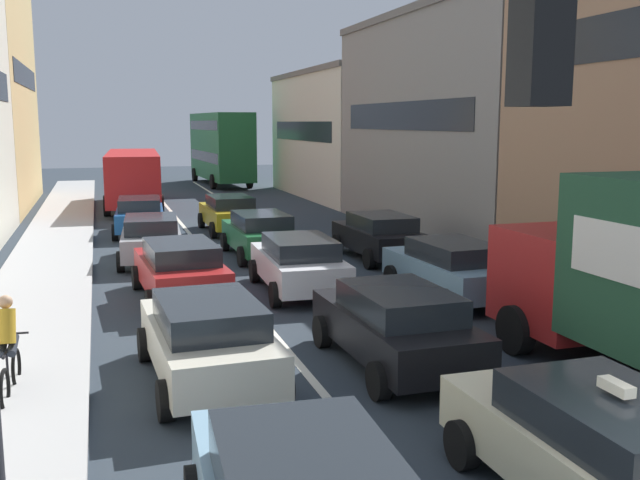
{
  "coord_description": "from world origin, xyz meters",
  "views": [
    {
      "loc": [
        -5.08,
        -4.58,
        4.44
      ],
      "look_at": [
        0.0,
        12.0,
        1.6
      ],
      "focal_mm": 40.54,
      "sensor_mm": 36.0,
      "label": 1
    }
  ],
  "objects_px": {
    "sedan_right_lane_behind_truck": "(451,268)",
    "bus_far_queue_secondary": "(221,145)",
    "hatchback_centre_lane_third": "(299,263)",
    "sedan_left_lane_third": "(180,269)",
    "taxi_centre_lane_front": "(602,450)",
    "sedan_centre_lane_fifth": "(229,213)",
    "sedan_left_lane_fifth": "(140,215)",
    "traffic_light_pole": "(224,239)",
    "bus_mid_queue_primary": "(133,174)",
    "wagon_left_lane_second": "(208,338)",
    "sedan_left_lane_fourth": "(151,238)",
    "coupe_centre_lane_fourth": "(260,233)",
    "sedan_centre_lane_second": "(396,324)",
    "cyclist_on_sidewalk": "(8,349)",
    "wagon_right_lane_far": "(380,235)"
  },
  "relations": [
    {
      "from": "bus_far_queue_secondary",
      "to": "sedan_left_lane_third",
      "type": "bearing_deg",
      "value": 166.19
    },
    {
      "from": "sedan_centre_lane_second",
      "to": "bus_mid_queue_primary",
      "type": "bearing_deg",
      "value": 6.08
    },
    {
      "from": "sedan_left_lane_fourth",
      "to": "sedan_right_lane_behind_truck",
      "type": "bearing_deg",
      "value": -132.18
    },
    {
      "from": "taxi_centre_lane_front",
      "to": "sedan_centre_lane_fifth",
      "type": "relative_size",
      "value": 1.0
    },
    {
      "from": "sedan_centre_lane_fifth",
      "to": "sedan_left_lane_fifth",
      "type": "distance_m",
      "value": 3.55
    },
    {
      "from": "sedan_left_lane_fourth",
      "to": "cyclist_on_sidewalk",
      "type": "bearing_deg",
      "value": 168.78
    },
    {
      "from": "coupe_centre_lane_fourth",
      "to": "taxi_centre_lane_front",
      "type": "bearing_deg",
      "value": 179.99
    },
    {
      "from": "bus_mid_queue_primary",
      "to": "sedan_left_lane_fourth",
      "type": "bearing_deg",
      "value": -177.82
    },
    {
      "from": "sedan_centre_lane_fifth",
      "to": "bus_far_queue_secondary",
      "type": "distance_m",
      "value": 22.78
    },
    {
      "from": "wagon_left_lane_second",
      "to": "sedan_centre_lane_fifth",
      "type": "xyz_separation_m",
      "value": [
        3.37,
        17.03,
        0.0
      ]
    },
    {
      "from": "taxi_centre_lane_front",
      "to": "sedan_left_lane_fifth",
      "type": "distance_m",
      "value": 23.3
    },
    {
      "from": "sedan_left_lane_fourth",
      "to": "cyclist_on_sidewalk",
      "type": "distance_m",
      "value": 11.61
    },
    {
      "from": "bus_mid_queue_primary",
      "to": "cyclist_on_sidewalk",
      "type": "relative_size",
      "value": 6.13
    },
    {
      "from": "traffic_light_pole",
      "to": "wagon_left_lane_second",
      "type": "bearing_deg",
      "value": 82.84
    },
    {
      "from": "hatchback_centre_lane_third",
      "to": "coupe_centre_lane_fourth",
      "type": "height_order",
      "value": "same"
    },
    {
      "from": "sedan_left_lane_fourth",
      "to": "bus_mid_queue_primary",
      "type": "xyz_separation_m",
      "value": [
        0.2,
        15.38,
        0.96
      ]
    },
    {
      "from": "sedan_left_lane_fifth",
      "to": "sedan_right_lane_behind_truck",
      "type": "height_order",
      "value": "same"
    },
    {
      "from": "taxi_centre_lane_front",
      "to": "sedan_left_lane_fourth",
      "type": "height_order",
      "value": "taxi_centre_lane_front"
    },
    {
      "from": "sedan_centre_lane_second",
      "to": "bus_far_queue_secondary",
      "type": "relative_size",
      "value": 0.41
    },
    {
      "from": "hatchback_centre_lane_third",
      "to": "coupe_centre_lane_fourth",
      "type": "distance_m",
      "value": 5.24
    },
    {
      "from": "sedan_left_lane_third",
      "to": "bus_mid_queue_primary",
      "type": "bearing_deg",
      "value": -3.05
    },
    {
      "from": "taxi_centre_lane_front",
      "to": "sedan_left_lane_third",
      "type": "distance_m",
      "value": 12.19
    },
    {
      "from": "taxi_centre_lane_front",
      "to": "sedan_centre_lane_second",
      "type": "height_order",
      "value": "taxi_centre_lane_front"
    },
    {
      "from": "coupe_centre_lane_fourth",
      "to": "bus_mid_queue_primary",
      "type": "relative_size",
      "value": 0.41
    },
    {
      "from": "sedan_centre_lane_fifth",
      "to": "bus_mid_queue_primary",
      "type": "bearing_deg",
      "value": 17.66
    },
    {
      "from": "sedan_left_lane_fifth",
      "to": "bus_far_queue_secondary",
      "type": "height_order",
      "value": "bus_far_queue_secondary"
    },
    {
      "from": "sedan_centre_lane_fifth",
      "to": "traffic_light_pole",
      "type": "bearing_deg",
      "value": 168.9
    },
    {
      "from": "sedan_right_lane_behind_truck",
      "to": "bus_far_queue_secondary",
      "type": "bearing_deg",
      "value": -2.62
    },
    {
      "from": "wagon_right_lane_far",
      "to": "taxi_centre_lane_front",
      "type": "bearing_deg",
      "value": 166.55
    },
    {
      "from": "sedan_left_lane_fifth",
      "to": "hatchback_centre_lane_third",
      "type": "bearing_deg",
      "value": -159.53
    },
    {
      "from": "wagon_left_lane_second",
      "to": "sedan_right_lane_behind_truck",
      "type": "xyz_separation_m",
      "value": [
        6.76,
        4.18,
        0.0
      ]
    },
    {
      "from": "sedan_left_lane_fifth",
      "to": "bus_mid_queue_primary",
      "type": "xyz_separation_m",
      "value": [
        0.22,
        9.33,
        0.96
      ]
    },
    {
      "from": "sedan_left_lane_fourth",
      "to": "bus_mid_queue_primary",
      "type": "height_order",
      "value": "bus_mid_queue_primary"
    },
    {
      "from": "hatchback_centre_lane_third",
      "to": "bus_mid_queue_primary",
      "type": "height_order",
      "value": "bus_mid_queue_primary"
    },
    {
      "from": "sedan_right_lane_behind_truck",
      "to": "bus_far_queue_secondary",
      "type": "distance_m",
      "value": 35.35
    },
    {
      "from": "sedan_right_lane_behind_truck",
      "to": "bus_far_queue_secondary",
      "type": "height_order",
      "value": "bus_far_queue_secondary"
    },
    {
      "from": "cyclist_on_sidewalk",
      "to": "traffic_light_pole",
      "type": "bearing_deg",
      "value": -161.92
    },
    {
      "from": "sedan_centre_lane_second",
      "to": "wagon_right_lane_far",
      "type": "xyz_separation_m",
      "value": [
        3.62,
        9.89,
        0.0
      ]
    },
    {
      "from": "coupe_centre_lane_fourth",
      "to": "sedan_centre_lane_fifth",
      "type": "bearing_deg",
      "value": -0.68
    },
    {
      "from": "sedan_left_lane_third",
      "to": "traffic_light_pole",
      "type": "bearing_deg",
      "value": 171.64
    },
    {
      "from": "sedan_left_lane_third",
      "to": "sedan_centre_lane_fifth",
      "type": "relative_size",
      "value": 1.01
    },
    {
      "from": "coupe_centre_lane_fourth",
      "to": "sedan_right_lane_behind_truck",
      "type": "height_order",
      "value": "same"
    },
    {
      "from": "hatchback_centre_lane_third",
      "to": "sedan_centre_lane_fifth",
      "type": "height_order",
      "value": "same"
    },
    {
      "from": "hatchback_centre_lane_third",
      "to": "sedan_left_lane_third",
      "type": "bearing_deg",
      "value": 89.64
    },
    {
      "from": "hatchback_centre_lane_third",
      "to": "sedan_right_lane_behind_truck",
      "type": "distance_m",
      "value": 3.93
    },
    {
      "from": "taxi_centre_lane_front",
      "to": "cyclist_on_sidewalk",
      "type": "bearing_deg",
      "value": 49.17
    },
    {
      "from": "hatchback_centre_lane_third",
      "to": "sedan_left_lane_fifth",
      "type": "xyz_separation_m",
      "value": [
        -3.42,
        11.42,
        0.0
      ]
    },
    {
      "from": "sedan_left_lane_third",
      "to": "hatchback_centre_lane_third",
      "type": "bearing_deg",
      "value": -95.83
    },
    {
      "from": "taxi_centre_lane_front",
      "to": "sedan_centre_lane_fifth",
      "type": "bearing_deg",
      "value": 0.05
    },
    {
      "from": "sedan_centre_lane_second",
      "to": "coupe_centre_lane_fourth",
      "type": "xyz_separation_m",
      "value": [
        -0.02,
        11.4,
        0.0
      ]
    }
  ]
}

